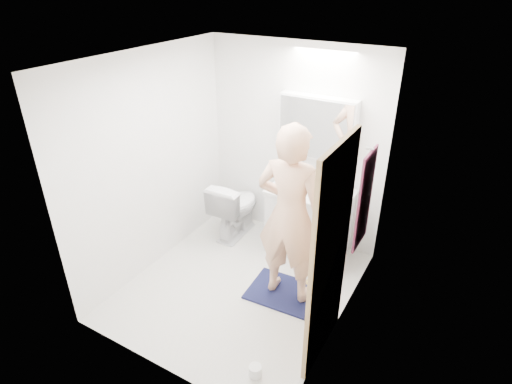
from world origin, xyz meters
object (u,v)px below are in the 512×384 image
Objects in this scene: toilet_paper_roll at (255,371)px; medicine_cabinet at (317,128)px; toilet at (235,207)px; soap_bottle_a at (292,172)px; soap_bottle_b at (299,174)px; person at (290,215)px; vanity_cabinet at (309,223)px; toothbrush_cup at (338,187)px.

medicine_cabinet is at bearing 101.18° from toilet_paper_roll.
soap_bottle_a is (0.65, 0.27, 0.54)m from toilet.
soap_bottle_b is at bearing 21.64° from soap_bottle_a.
person is (0.20, -1.05, -0.52)m from medicine_cabinet.
person is (0.14, -0.84, 0.59)m from vanity_cabinet.
medicine_cabinet reaches higher than soap_bottle_b.
vanity_cabinet is 5.92× the size of soap_bottle_b.
toilet is 1.45m from person.
person is at bearing -96.84° from toothbrush_cup.
person is 12.21× the size of soap_bottle_b.
person is (1.10, -0.73, 0.59)m from toilet.
vanity_cabinet is at bearing -174.88° from toilet.
medicine_cabinet is at bearing 171.14° from toothbrush_cup.
toilet is 0.41× the size of person.
toothbrush_cup is 2.20m from toilet_paper_roll.
toilet is 1.34m from toothbrush_cup.
toilet is 6.99× the size of toilet_paper_roll.
toothbrush_cup is at bearing 31.56° from vanity_cabinet.
soap_bottle_a reaches higher than toilet_paper_roll.
medicine_cabinet is 0.63m from soap_bottle_a.
toilet_paper_roll is (0.21, -1.04, -0.93)m from person.
person is 9.03× the size of soap_bottle_a.
toothbrush_cup is (0.50, -0.02, -0.03)m from soap_bottle_b.
toilet is at bearing -157.87° from soap_bottle_b.
vanity_cabinet is 0.59m from soap_bottle_b.
person reaches higher than soap_bottle_a.
soap_bottle_b is at bearing -159.57° from toilet.
person reaches higher than toilet_paper_roll.
soap_bottle_a is at bearing -179.00° from toothbrush_cup.
toilet is 0.88m from soap_bottle_a.
toilet is at bearing -36.86° from person.
soap_bottle_a is (-0.25, -0.06, -0.58)m from medicine_cabinet.
toothbrush_cup is 0.82× the size of toilet_paper_roll.
person is 1.09m from soap_bottle_a.
medicine_cabinet is at bearing 106.01° from vanity_cabinet.
person is at bearing -69.88° from soap_bottle_b.
medicine_cabinet is 4.28× the size of soap_bottle_a.
medicine_cabinet is 2.58m from toilet_paper_roll.
toilet_paper_roll is at bearing 98.28° from person.
soap_bottle_b is at bearing 177.69° from toothbrush_cup.
vanity_cabinet is at bearing -73.99° from medicine_cabinet.
toothbrush_cup is (0.12, 1.00, -0.11)m from person.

